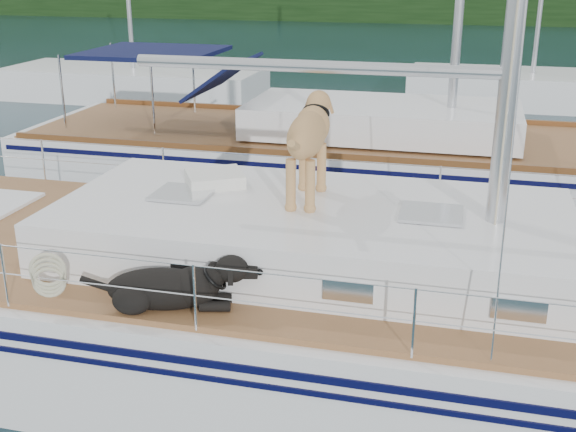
# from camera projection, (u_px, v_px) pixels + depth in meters

# --- Properties ---
(ground) EXTENTS (120.00, 120.00, 0.00)m
(ground) POSITION_uv_depth(u_px,v_px,m) (241.00, 351.00, 8.13)
(ground) COLOR black
(ground) RESTS_ON ground
(shore_bank) EXTENTS (92.00, 1.00, 1.20)m
(shore_bank) POSITION_uv_depth(u_px,v_px,m) (445.00, 12.00, 50.06)
(shore_bank) COLOR #595147
(shore_bank) RESTS_ON ground
(main_sailboat) EXTENTS (12.00, 3.80, 14.01)m
(main_sailboat) POSITION_uv_depth(u_px,v_px,m) (248.00, 298.00, 7.88)
(main_sailboat) COLOR white
(main_sailboat) RESTS_ON ground
(neighbor_sailboat) EXTENTS (11.00, 3.50, 13.30)m
(neighbor_sailboat) POSITION_uv_depth(u_px,v_px,m) (323.00, 159.00, 13.51)
(neighbor_sailboat) COLOR white
(neighbor_sailboat) RESTS_ON ground
(bg_boat_west) EXTENTS (8.00, 3.00, 11.65)m
(bg_boat_west) POSITION_uv_depth(u_px,v_px,m) (134.00, 84.00, 22.61)
(bg_boat_west) COLOR white
(bg_boat_west) RESTS_ON ground
(bg_boat_center) EXTENTS (7.20, 3.00, 11.65)m
(bg_boat_center) POSITION_uv_depth(u_px,v_px,m) (531.00, 90.00, 21.64)
(bg_boat_center) COLOR white
(bg_boat_center) RESTS_ON ground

